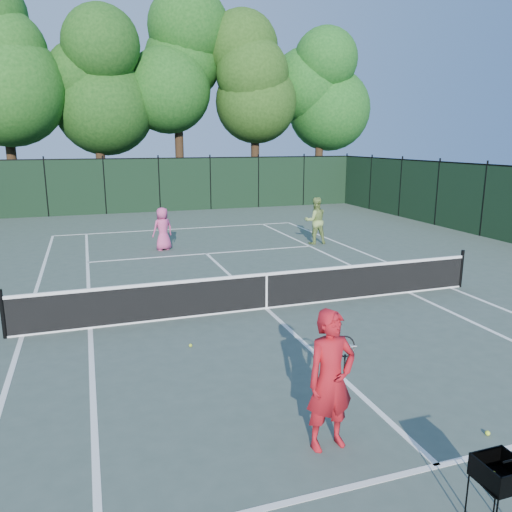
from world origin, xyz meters
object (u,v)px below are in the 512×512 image
object	(u,v)px
player_green	(315,221)
loose_ball_midcourt	(191,345)
ball_hopper	(500,472)
player_pink	(163,229)
coach	(331,380)
loose_ball_near_cart	(488,433)

from	to	relation	value
player_green	loose_ball_midcourt	distance (m)	10.87
player_green	loose_ball_midcourt	world-z (taller)	player_green
loose_ball_midcourt	ball_hopper	bearing A→B (deg)	-70.30
player_pink	ball_hopper	size ratio (longest dim) A/B	1.91
coach	loose_ball_midcourt	bearing A→B (deg)	101.06
ball_hopper	loose_ball_midcourt	distance (m)	6.18
player_pink	loose_ball_near_cart	xyz separation A→B (m)	(2.48, -13.62, -0.77)
player_green	player_pink	bearing A→B (deg)	-1.63
coach	player_pink	xyz separation A→B (m)	(-0.26, 13.11, -0.16)
ball_hopper	loose_ball_midcourt	size ratio (longest dim) A/B	12.37
coach	loose_ball_near_cart	distance (m)	2.46
coach	ball_hopper	distance (m)	2.17
player_pink	ball_hopper	bearing A→B (deg)	75.91
player_green	ball_hopper	distance (m)	15.01
ball_hopper	player_green	bearing A→B (deg)	77.14
coach	player_pink	bearing A→B (deg)	86.16
coach	player_green	distance (m)	13.56
coach	player_pink	distance (m)	13.11
player_pink	ball_hopper	world-z (taller)	player_pink
player_pink	loose_ball_near_cart	size ratio (longest dim) A/B	23.63
player_pink	loose_ball_midcourt	distance (m)	9.32
player_pink	player_green	xyz separation A→B (m)	(5.89, -0.77, 0.12)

